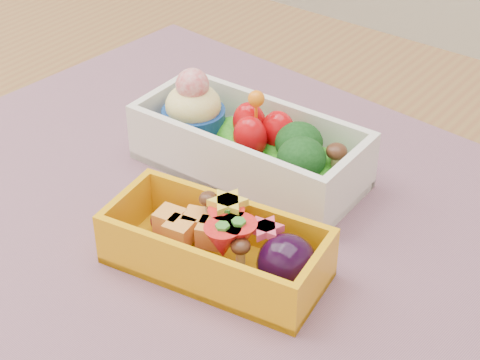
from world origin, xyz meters
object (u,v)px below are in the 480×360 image
Objects in this scene: bento_yellow at (220,246)px; bento_white at (249,145)px; placemat at (228,220)px; table at (187,305)px.

bento_white is at bearing 108.75° from bento_yellow.
bento_white is at bearing 113.45° from placemat.
table is 7.27× the size of bento_yellow.
placemat is 3.61× the size of bento_yellow.
bento_yellow is at bearing -29.05° from table.
bento_yellow reaches higher than placemat.
placemat is (0.04, 0.01, 0.10)m from table.
bento_yellow is (0.06, -0.11, -0.00)m from bento_white.
placemat is 0.07m from bento_yellow.
bento_yellow is (0.07, -0.04, 0.12)m from table.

